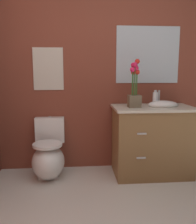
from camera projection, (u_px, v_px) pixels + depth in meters
The scene contains 7 objects.
wall_back at pixel (117, 71), 3.13m from camera, with size 4.02×0.05×2.50m, color brown.
toilet at pixel (49, 157), 2.93m from camera, with size 0.38×0.59×0.69m.
vanity_cabinet at pixel (152, 140), 2.98m from camera, with size 0.94×0.56×1.02m.
flower_vase at pixel (135, 90), 2.82m from camera, with size 0.14×0.14×0.55m.
soap_bottle at pixel (155, 98), 2.99m from camera, with size 0.06×0.06×0.19m.
wall_poster at pixel (48, 69), 3.03m from camera, with size 0.36×0.01×0.51m, color beige.
wall_mirror at pixel (148, 55), 3.10m from camera, with size 0.80×0.01×0.70m, color #B2BCC6.
Camera 1 is at (-0.31, -1.37, 1.26)m, focal length 39.65 mm.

